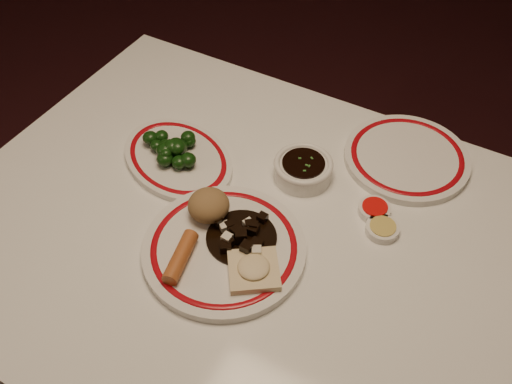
% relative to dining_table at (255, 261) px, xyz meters
% --- Properties ---
extents(dining_table, '(1.20, 0.90, 0.75)m').
position_rel_dining_table_xyz_m(dining_table, '(0.00, 0.00, 0.00)').
color(dining_table, white).
rests_on(dining_table, ground).
extents(main_plate, '(0.37, 0.37, 0.02)m').
position_rel_dining_table_xyz_m(main_plate, '(-0.03, -0.07, 0.10)').
color(main_plate, white).
rests_on(main_plate, dining_table).
extents(rice_mound, '(0.08, 0.08, 0.06)m').
position_rel_dining_table_xyz_m(rice_mound, '(-0.09, -0.02, 0.14)').
color(rice_mound, olive).
rests_on(rice_mound, main_plate).
extents(spring_roll, '(0.05, 0.11, 0.03)m').
position_rel_dining_table_xyz_m(spring_roll, '(-0.08, -0.13, 0.12)').
color(spring_roll, '#B45F2C').
rests_on(spring_roll, main_plate).
extents(fried_wonton, '(0.12, 0.12, 0.02)m').
position_rel_dining_table_xyz_m(fried_wonton, '(0.05, -0.09, 0.12)').
color(fried_wonton, beige).
rests_on(fried_wonton, main_plate).
extents(stirfry_heap, '(0.13, 0.13, 0.03)m').
position_rel_dining_table_xyz_m(stirfry_heap, '(-0.01, -0.04, 0.12)').
color(stirfry_heap, black).
rests_on(stirfry_heap, main_plate).
extents(broccoli_plate, '(0.33, 0.31, 0.02)m').
position_rel_dining_table_xyz_m(broccoli_plate, '(-0.24, 0.09, 0.10)').
color(broccoli_plate, white).
rests_on(broccoli_plate, dining_table).
extents(broccoli_pile, '(0.14, 0.11, 0.05)m').
position_rel_dining_table_xyz_m(broccoli_pile, '(-0.24, 0.09, 0.13)').
color(broccoli_pile, '#23471C').
rests_on(broccoli_pile, broccoli_plate).
extents(soy_bowl, '(0.12, 0.12, 0.04)m').
position_rel_dining_table_xyz_m(soy_bowl, '(0.01, 0.18, 0.11)').
color(soy_bowl, white).
rests_on(soy_bowl, dining_table).
extents(sweet_sour_dish, '(0.06, 0.06, 0.02)m').
position_rel_dining_table_xyz_m(sweet_sour_dish, '(0.18, 0.16, 0.10)').
color(sweet_sour_dish, white).
rests_on(sweet_sour_dish, dining_table).
extents(mustard_dish, '(0.06, 0.06, 0.02)m').
position_rel_dining_table_xyz_m(mustard_dish, '(0.21, 0.12, 0.10)').
color(mustard_dish, white).
rests_on(mustard_dish, dining_table).
extents(far_plate, '(0.28, 0.28, 0.02)m').
position_rel_dining_table_xyz_m(far_plate, '(0.18, 0.33, 0.10)').
color(far_plate, white).
rests_on(far_plate, dining_table).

